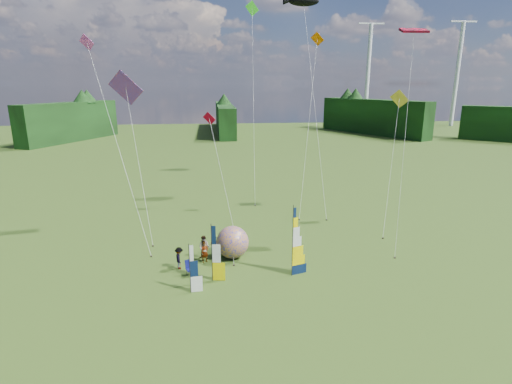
{
  "coord_description": "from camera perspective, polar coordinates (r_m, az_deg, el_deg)",
  "views": [
    {
      "loc": [
        -3.94,
        -21.77,
        12.56
      ],
      "look_at": [
        -1.0,
        4.0,
        5.5
      ],
      "focal_mm": 28.0,
      "sensor_mm": 36.0,
      "label": 1
    }
  ],
  "objects": [
    {
      "name": "small_kite_red",
      "position": [
        38.97,
        -5.12,
        4.14
      ],
      "size": [
        7.73,
        11.53,
        10.22
      ],
      "primitive_type": null,
      "rotation": [
        0.0,
        0.0,
        -0.36
      ],
      "color": "#BF021D",
      "rests_on": "ground"
    },
    {
      "name": "side_banner_left",
      "position": [
        26.33,
        -6.32,
        -8.73
      ],
      "size": [
        1.06,
        0.26,
        3.82
      ],
      "primitive_type": null,
      "rotation": [
        0.0,
        0.0,
        -0.16
      ],
      "color": "#FBE200",
      "rests_on": "ground"
    },
    {
      "name": "camp_chair",
      "position": [
        27.71,
        -9.33,
        -10.69
      ],
      "size": [
        0.8,
        0.8,
        1.08
      ],
      "primitive_type": null,
      "rotation": [
        0.0,
        0.0,
        0.36
      ],
      "color": "#090C4D",
      "rests_on": "ground"
    },
    {
      "name": "small_kite_green",
      "position": [
        45.23,
        -0.36,
        13.44
      ],
      "size": [
        6.4,
        12.54,
        22.31
      ],
      "primitive_type": null,
      "rotation": [
        0.0,
        0.0,
        0.26
      ],
      "color": "green",
      "rests_on": "ground"
    },
    {
      "name": "kite_whale",
      "position": [
        43.33,
        8.33,
        14.02
      ],
      "size": [
        5.79,
        17.99,
        23.53
      ],
      "primitive_type": null,
      "rotation": [
        0.0,
        0.0,
        0.1
      ],
      "color": "black",
      "rests_on": "ground"
    },
    {
      "name": "small_kite_pink",
      "position": [
        32.56,
        -19.17,
        7.04
      ],
      "size": [
        9.49,
        10.43,
        16.78
      ],
      "primitive_type": null,
      "rotation": [
        0.0,
        0.0,
        -0.35
      ],
      "color": "#E248B0",
      "rests_on": "ground"
    },
    {
      "name": "spectator_d",
      "position": [
        30.27,
        -5.89,
        -7.71
      ],
      "size": [
        0.95,
        0.93,
        1.61
      ],
      "primitive_type": "imported",
      "rotation": [
        0.0,
        0.0,
        2.39
      ],
      "color": "#66594C",
      "rests_on": "ground"
    },
    {
      "name": "ground",
      "position": [
        25.44,
        3.37,
        -14.39
      ],
      "size": [
        220.0,
        220.0,
        0.0
      ],
      "primitive_type": "plane",
      "color": "#4F7425",
      "rests_on": "ground"
    },
    {
      "name": "treeline_ring",
      "position": [
        23.72,
        3.52,
        -5.96
      ],
      "size": [
        210.0,
        210.0,
        8.0
      ],
      "primitive_type": null,
      "color": "#174715",
      "rests_on": "ground"
    },
    {
      "name": "kite_rainbow_delta",
      "position": [
        34.87,
        -16.58,
        6.09
      ],
      "size": [
        9.95,
        13.64,
        14.8
      ],
      "primitive_type": null,
      "rotation": [
        0.0,
        0.0,
        -0.2
      ],
      "color": "red",
      "rests_on": "ground"
    },
    {
      "name": "small_kite_yellow",
      "position": [
        37.51,
        18.9,
        4.82
      ],
      "size": [
        9.66,
        11.61,
        12.63
      ],
      "primitive_type": null,
      "rotation": [
        0.0,
        0.0,
        -0.35
      ],
      "color": "yellow",
      "rests_on": "ground"
    },
    {
      "name": "bol_inflatable",
      "position": [
        29.82,
        -3.38,
        -7.17
      ],
      "size": [
        2.83,
        2.83,
        2.42
      ],
      "primitive_type": "sphere",
      "rotation": [
        0.0,
        0.0,
        -0.19
      ],
      "color": "#191C9F",
      "rests_on": "ground"
    },
    {
      "name": "spectator_b",
      "position": [
        29.88,
        -7.39,
        -7.87
      ],
      "size": [
        0.96,
        0.65,
        1.8
      ],
      "primitive_type": "imported",
      "rotation": [
        0.0,
        0.0,
        -0.27
      ],
      "color": "#66594C",
      "rests_on": "ground"
    },
    {
      "name": "side_banner_far",
      "position": [
        25.19,
        -9.43,
        -10.84
      ],
      "size": [
        0.94,
        0.21,
        3.15
      ],
      "primitive_type": null,
      "rotation": [
        0.0,
        0.0,
        0.12
      ],
      "color": "white",
      "rests_on": "ground"
    },
    {
      "name": "small_kite_orange",
      "position": [
        40.63,
        7.56,
        10.23
      ],
      "size": [
        8.07,
        11.36,
        18.23
      ],
      "primitive_type": null,
      "rotation": [
        0.0,
        0.0,
        -0.27
      ],
      "color": "#FF6500",
      "rests_on": "ground"
    },
    {
      "name": "feather_banner_main",
      "position": [
        26.72,
        5.25,
        -7.19
      ],
      "size": [
        1.27,
        0.51,
        4.8
      ],
      "primitive_type": null,
      "rotation": [
        0.0,
        0.0,
        0.32
      ],
      "color": "#0B1C40",
      "rests_on": "ground"
    },
    {
      "name": "spectator_c",
      "position": [
        28.7,
        -10.91,
        -9.27
      ],
      "size": [
        0.54,
        1.08,
        1.59
      ],
      "primitive_type": "imported",
      "rotation": [
        0.0,
        0.0,
        1.73
      ],
      "color": "#66594C",
      "rests_on": "ground"
    },
    {
      "name": "turbine_right",
      "position": [
        133.12,
        15.67,
        15.73
      ],
      "size": [
        8.0,
        1.2,
        30.0
      ],
      "primitive_type": null,
      "color": "silver",
      "rests_on": "ground"
    },
    {
      "name": "turbine_left",
      "position": [
        138.23,
        26.78,
        14.67
      ],
      "size": [
        8.0,
        1.2,
        30.0
      ],
      "primitive_type": null,
      "color": "silver",
      "rests_on": "ground"
    },
    {
      "name": "kite_parafoil",
      "position": [
        32.98,
        20.66,
        8.81
      ],
      "size": [
        9.63,
        12.23,
        18.85
      ],
      "primitive_type": null,
      "rotation": [
        0.0,
        0.0,
        -0.22
      ],
      "color": "#C00024",
      "rests_on": "ground"
    },
    {
      "name": "spectator_a",
      "position": [
        29.42,
        -7.33,
        -8.52
      ],
      "size": [
        0.67,
        0.59,
        1.55
      ],
      "primitive_type": "imported",
      "rotation": [
        0.0,
        0.0,
        0.47
      ],
      "color": "#66594C",
      "rests_on": "ground"
    }
  ]
}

